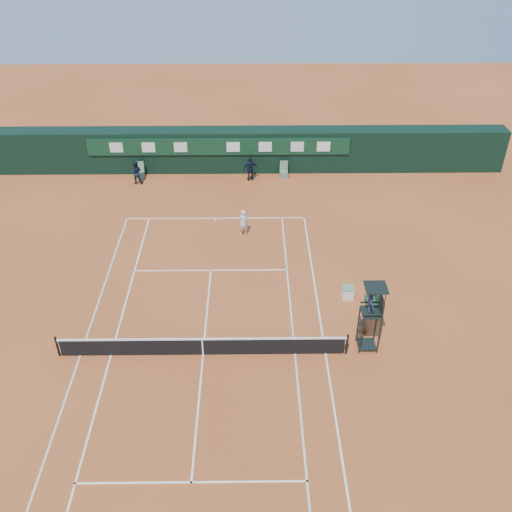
{
  "coord_description": "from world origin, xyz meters",
  "views": [
    {
      "loc": [
        2.16,
        -18.5,
        18.1
      ],
      "look_at": [
        2.44,
        6.0,
        1.2
      ],
      "focal_mm": 40.0,
      "sensor_mm": 36.0,
      "label": 1
    }
  ],
  "objects_px": {
    "umpire_chair": "(372,305)",
    "cooler": "(348,293)",
    "player_bench": "(375,300)",
    "player": "(243,222)",
    "tennis_net": "(203,346)"
  },
  "relations": [
    {
      "from": "umpire_chair",
      "to": "tennis_net",
      "type": "bearing_deg",
      "value": -176.72
    },
    {
      "from": "cooler",
      "to": "umpire_chair",
      "type": "bearing_deg",
      "value": -84.45
    },
    {
      "from": "umpire_chair",
      "to": "player",
      "type": "height_order",
      "value": "umpire_chair"
    },
    {
      "from": "tennis_net",
      "to": "cooler",
      "type": "height_order",
      "value": "tennis_net"
    },
    {
      "from": "tennis_net",
      "to": "umpire_chair",
      "type": "relative_size",
      "value": 3.77
    },
    {
      "from": "tennis_net",
      "to": "player",
      "type": "height_order",
      "value": "player"
    },
    {
      "from": "cooler",
      "to": "player",
      "type": "height_order",
      "value": "player"
    },
    {
      "from": "tennis_net",
      "to": "player",
      "type": "relative_size",
      "value": 7.77
    },
    {
      "from": "cooler",
      "to": "player",
      "type": "xyz_separation_m",
      "value": [
        -5.3,
        6.03,
        0.5
      ]
    },
    {
      "from": "player_bench",
      "to": "cooler",
      "type": "bearing_deg",
      "value": 139.5
    },
    {
      "from": "umpire_chair",
      "to": "player",
      "type": "xyz_separation_m",
      "value": [
        -5.65,
        9.58,
        -1.63
      ]
    },
    {
      "from": "umpire_chair",
      "to": "player",
      "type": "bearing_deg",
      "value": 120.51
    },
    {
      "from": "umpire_chair",
      "to": "cooler",
      "type": "bearing_deg",
      "value": 95.55
    },
    {
      "from": "player_bench",
      "to": "player",
      "type": "height_order",
      "value": "player"
    },
    {
      "from": "tennis_net",
      "to": "player_bench",
      "type": "distance_m",
      "value": 8.71
    }
  ]
}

